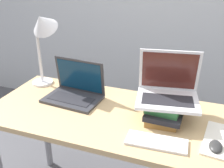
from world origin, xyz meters
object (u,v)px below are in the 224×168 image
laptop_left (75,91)px  wireless_keyboard (156,142)px  mouse (216,147)px  book_stack (164,110)px  laptop_on_books (168,90)px  desk_lamp (42,31)px

laptop_left → wireless_keyboard: 0.63m
mouse → book_stack: bearing=144.2°
book_stack → mouse: bearing=-35.8°
laptop_on_books → laptop_left: bearing=179.5°
wireless_keyboard → mouse: 0.26m
laptop_left → book_stack: 0.56m
book_stack → wireless_keyboard: 0.24m
book_stack → laptop_on_books: (0.00, 0.03, 0.10)m
laptop_on_books → desk_lamp: bearing=173.6°
laptop_on_books → desk_lamp: 0.84m
wireless_keyboard → desk_lamp: (-0.81, 0.36, 0.38)m
laptop_left → desk_lamp: size_ratio=0.67×
laptop_left → wireless_keyboard: bearing=-25.9°
mouse → desk_lamp: size_ratio=0.18×
laptop_left → desk_lamp: bearing=160.7°
laptop_on_books → desk_lamp: desk_lamp is taller
wireless_keyboard → mouse: size_ratio=3.02×
mouse → desk_lamp: bearing=163.6°
laptop_on_books → book_stack: bearing=-97.0°
laptop_left → laptop_on_books: size_ratio=0.99×
laptop_left → wireless_keyboard: size_ratio=1.22×
laptop_left → laptop_on_books: 0.57m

